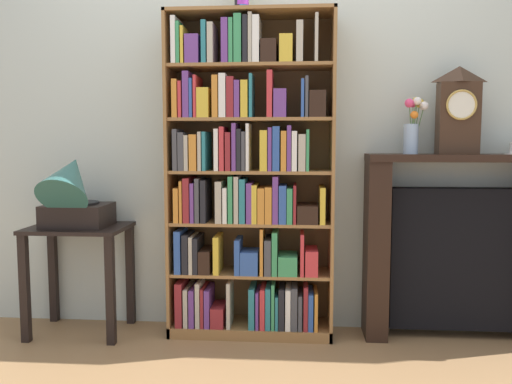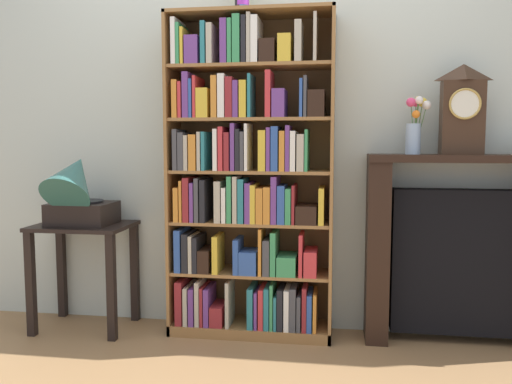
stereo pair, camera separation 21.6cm
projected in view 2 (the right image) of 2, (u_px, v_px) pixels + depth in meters
ground_plane at (248, 340)px, 2.97m from camera, size 7.51×6.40×0.02m
wall_back at (270, 107)px, 3.10m from camera, size 4.51×0.08×2.61m
bookshelf at (247, 185)px, 2.98m from camera, size 0.92×0.28×1.81m
side_table_left at (84, 251)px, 3.11m from camera, size 0.55×0.40×0.62m
gramophone at (77, 191)px, 3.01m from camera, size 0.35×0.44×0.48m
fireplace_mantel at (461, 251)px, 2.87m from camera, size 1.01×0.26×1.03m
mantel_clock at (462, 109)px, 2.78m from camera, size 0.21×0.12×0.47m
flower_vase at (415, 126)px, 2.82m from camera, size 0.13×0.13×0.31m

